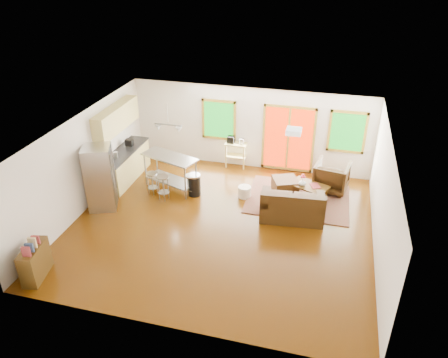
% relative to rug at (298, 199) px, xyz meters
% --- Properties ---
extents(floor, '(7.50, 7.00, 0.02)m').
position_rel_rug_xyz_m(floor, '(-1.77, -1.80, -0.02)').
color(floor, '#381C02').
rests_on(floor, ground).
extents(ceiling, '(7.50, 7.00, 0.02)m').
position_rel_rug_xyz_m(ceiling, '(-1.77, -1.80, 2.60)').
color(ceiling, white).
rests_on(ceiling, ground).
extents(back_wall, '(7.50, 0.02, 2.60)m').
position_rel_rug_xyz_m(back_wall, '(-1.77, 1.71, 1.29)').
color(back_wall, silver).
rests_on(back_wall, ground).
extents(left_wall, '(0.02, 7.00, 2.60)m').
position_rel_rug_xyz_m(left_wall, '(-5.53, -1.80, 1.29)').
color(left_wall, silver).
rests_on(left_wall, ground).
extents(right_wall, '(0.02, 7.00, 2.60)m').
position_rel_rug_xyz_m(right_wall, '(1.99, -1.80, 1.29)').
color(right_wall, silver).
rests_on(right_wall, ground).
extents(front_wall, '(7.50, 0.02, 2.60)m').
position_rel_rug_xyz_m(front_wall, '(-1.77, -5.31, 1.29)').
color(front_wall, silver).
rests_on(front_wall, ground).
extents(window_left, '(1.10, 0.05, 1.30)m').
position_rel_rug_xyz_m(window_left, '(-2.77, 1.66, 1.49)').
color(window_left, '#0D5111').
rests_on(window_left, back_wall).
extents(french_doors, '(1.60, 0.05, 2.10)m').
position_rel_rug_xyz_m(french_doors, '(-0.57, 1.66, 1.09)').
color(french_doors, '#A81A02').
rests_on(french_doors, back_wall).
extents(window_right, '(1.10, 0.05, 1.30)m').
position_rel_rug_xyz_m(window_right, '(1.13, 1.66, 1.49)').
color(window_right, '#0D5111').
rests_on(window_right, back_wall).
extents(rug, '(2.85, 2.21, 0.03)m').
position_rel_rug_xyz_m(rug, '(0.00, 0.00, 0.00)').
color(rug, '#4F5C36').
rests_on(rug, floor).
extents(loveseat, '(1.72, 1.08, 0.87)m').
position_rel_rug_xyz_m(loveseat, '(-0.06, -1.00, 0.33)').
color(loveseat, black).
rests_on(loveseat, floor).
extents(coffee_table, '(1.20, 0.99, 0.41)m').
position_rel_rug_xyz_m(coffee_table, '(0.27, 0.16, 0.34)').
color(coffee_table, '#38250B').
rests_on(coffee_table, floor).
extents(armchair, '(1.06, 1.01, 0.95)m').
position_rel_rug_xyz_m(armchair, '(0.85, 0.80, 0.46)').
color(armchair, black).
rests_on(armchair, floor).
extents(ottoman, '(0.87, 0.87, 0.44)m').
position_rel_rug_xyz_m(ottoman, '(-0.42, 0.28, 0.21)').
color(ottoman, black).
rests_on(ottoman, floor).
extents(pouf, '(0.38, 0.38, 0.32)m').
position_rel_rug_xyz_m(pouf, '(-1.49, -0.24, 0.15)').
color(pouf, beige).
rests_on(pouf, floor).
extents(vase, '(0.24, 0.24, 0.35)m').
position_rel_rug_xyz_m(vase, '(0.08, 0.10, 0.51)').
color(vase, silver).
rests_on(vase, coffee_table).
extents(book, '(0.23, 0.13, 0.32)m').
position_rel_rug_xyz_m(book, '(0.32, 0.09, 0.54)').
color(book, maroon).
rests_on(book, coffee_table).
extents(cabinets, '(0.64, 2.24, 2.30)m').
position_rel_rug_xyz_m(cabinets, '(-5.25, -0.10, 0.91)').
color(cabinets, tan).
rests_on(cabinets, floor).
extents(refrigerator, '(0.92, 0.91, 1.78)m').
position_rel_rug_xyz_m(refrigerator, '(-5.11, -1.73, 0.88)').
color(refrigerator, '#B7BABC').
rests_on(refrigerator, floor).
extents(island, '(1.77, 1.16, 1.04)m').
position_rel_rug_xyz_m(island, '(-3.69, -0.31, 0.70)').
color(island, '#B7BABC').
rests_on(island, floor).
extents(cup, '(0.15, 0.13, 0.12)m').
position_rel_rug_xyz_m(cup, '(-3.31, -0.21, 1.00)').
color(cup, white).
rests_on(cup, island).
extents(bar_stool_a, '(0.39, 0.39, 0.66)m').
position_rel_rug_xyz_m(bar_stool_a, '(-4.08, -0.74, 0.48)').
color(bar_stool_a, '#B7BABC').
rests_on(bar_stool_a, floor).
extents(bar_stool_b, '(0.43, 0.43, 0.73)m').
position_rel_rug_xyz_m(bar_stool_b, '(-3.66, -0.94, 0.53)').
color(bar_stool_b, '#B7BABC').
rests_on(bar_stool_b, floor).
extents(bar_stool_c, '(0.37, 0.37, 0.65)m').
position_rel_rug_xyz_m(bar_stool_c, '(-2.98, -0.55, 0.47)').
color(bar_stool_c, '#B7BABC').
rests_on(bar_stool_c, floor).
extents(trash_can, '(0.43, 0.43, 0.65)m').
position_rel_rug_xyz_m(trash_can, '(-2.90, -0.50, 0.32)').
color(trash_can, black).
rests_on(trash_can, floor).
extents(kitchen_cart, '(0.68, 0.44, 1.03)m').
position_rel_rug_xyz_m(kitchen_cart, '(-2.19, 1.55, 0.69)').
color(kitchen_cart, tan).
rests_on(kitchen_cart, floor).
extents(bookshelf, '(0.50, 0.91, 1.02)m').
position_rel_rug_xyz_m(bookshelf, '(-5.11, -4.67, 0.39)').
color(bookshelf, '#38250B').
rests_on(bookshelf, floor).
extents(ceiling_flush, '(0.35, 0.35, 0.12)m').
position_rel_rug_xyz_m(ceiling_flush, '(-0.17, -1.20, 2.52)').
color(ceiling_flush, white).
rests_on(ceiling_flush, ceiling).
extents(pendant_light, '(0.80, 0.18, 0.79)m').
position_rel_rug_xyz_m(pendant_light, '(-3.67, -0.30, 1.88)').
color(pendant_light, gray).
rests_on(pendant_light, ceiling).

